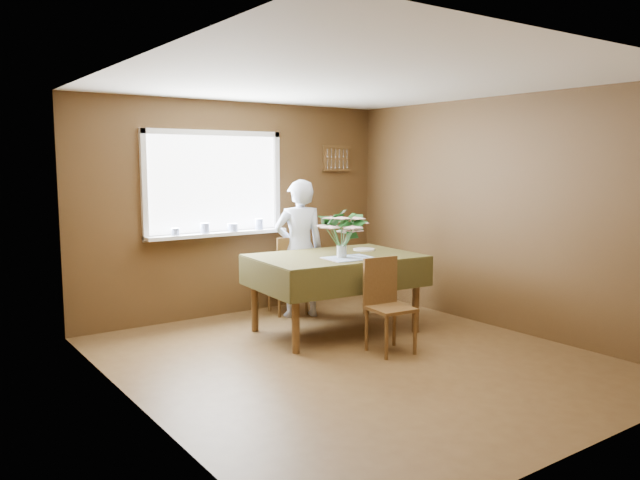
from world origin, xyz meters
TOP-DOWN VIEW (x-y plane):
  - floor at (0.00, 0.00)m, footprint 4.50×4.50m
  - ceiling at (0.00, 0.00)m, footprint 4.50×4.50m
  - wall_back at (0.00, 2.25)m, footprint 4.00×0.00m
  - wall_front at (0.00, -2.25)m, footprint 4.00×0.00m
  - wall_left at (-2.00, 0.00)m, footprint 0.00×4.50m
  - wall_right at (2.00, 0.00)m, footprint 0.00×4.50m
  - window_assembly at (-0.29, 2.20)m, footprint 1.72×0.20m
  - spoon_rack at (1.45, 2.22)m, footprint 0.44×0.05m
  - dining_table at (0.43, 0.87)m, footprint 1.79×1.29m
  - chair_far at (0.45, 1.79)m, footprint 0.47×0.47m
  - chair_near at (0.42, 0.05)m, footprint 0.42×0.42m
  - seated_woman at (0.49, 1.65)m, footprint 0.68×0.55m
  - flower_bouquet at (0.37, 0.68)m, footprint 0.51×0.51m
  - side_plate at (0.91, 0.99)m, footprint 0.32×0.32m
  - table_knife at (0.54, 0.61)m, footprint 0.06×0.21m

SIDE VIEW (x-z plane):
  - floor at x=0.00m, z-range 0.00..0.00m
  - chair_near at x=0.42m, z-range 0.04..0.94m
  - chair_far at x=0.45m, z-range 0.04..0.98m
  - dining_table at x=0.43m, z-range 0.31..1.14m
  - seated_woman at x=0.49m, z-range 0.00..1.60m
  - side_plate at x=0.91m, z-range 0.83..0.84m
  - table_knife at x=0.54m, z-range 0.83..0.84m
  - flower_bouquet at x=0.37m, z-range 0.89..1.33m
  - wall_back at x=0.00m, z-range -0.75..3.25m
  - wall_front at x=0.00m, z-range -0.75..3.25m
  - wall_left at x=-2.00m, z-range -1.00..3.50m
  - wall_right at x=2.00m, z-range -1.00..3.50m
  - window_assembly at x=-0.29m, z-range 0.75..1.97m
  - spoon_rack at x=1.45m, z-range 1.69..2.02m
  - ceiling at x=0.00m, z-range 2.50..2.50m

